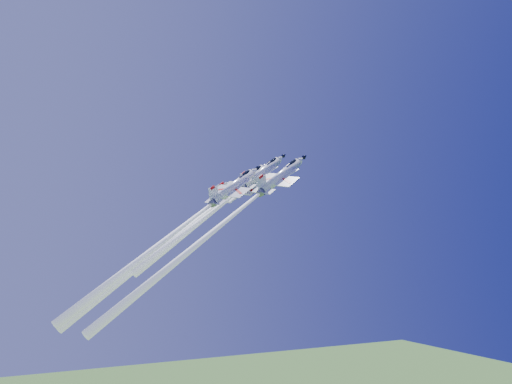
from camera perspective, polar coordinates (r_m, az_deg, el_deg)
name	(u,v)px	position (r m, az deg, el deg)	size (l,w,h in m)	color
jet_lead	(222,204)	(123.98, -3.43, -1.24)	(34.92, 14.16, 32.10)	white
jet_left	(186,229)	(121.54, -7.02, -3.67)	(44.62, 17.89, 41.50)	white
jet_right	(218,227)	(109.99, -3.78, -3.52)	(43.22, 17.13, 40.68)	white
jet_slot	(177,231)	(112.85, -7.91, -3.86)	(39.23, 15.68, 36.58)	white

